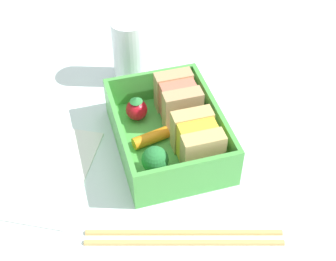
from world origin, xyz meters
The scene contains 11 objects.
ground_plane centered at (0.00, 0.00, -1.00)cm, with size 120.00×120.00×2.00cm, color white.
bento_tray centered at (0.00, 0.00, 0.60)cm, with size 17.79×13.07×1.20cm, color #4FAC49.
bento_rim centered at (0.00, 0.00, 3.47)cm, with size 17.79×13.07×4.54cm.
sandwich_left centered at (-4.00, 2.53, 3.98)cm, with size 6.24×5.07×5.55cm.
sandwich_center_left centered at (4.00, 2.53, 3.98)cm, with size 6.24×5.07×5.55cm.
strawberry_far_left centered at (-5.06, -2.93, 2.78)cm, with size 2.92×2.92×3.52cm.
carrot_stick_far_left centered at (0.31, -2.31, 2.00)cm, with size 1.59×1.59×4.81cm, color orange.
broccoli_floret centered at (5.18, -3.10, 3.52)cm, with size 3.27×3.27×4.07cm.
chopstick_pair centered at (14.16, -2.25, 0.35)cm, with size 8.02×21.64×0.70cm.
drinking_glass centered at (-15.40, -1.39, 4.92)cm, with size 5.05×5.05×9.84cm, color white.
folded_napkin centered at (0.47, -16.49, 0.20)cm, with size 15.72×11.46×0.40cm, color white.
Camera 1 is at (41.02, -11.90, 44.77)cm, focal length 50.00 mm.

